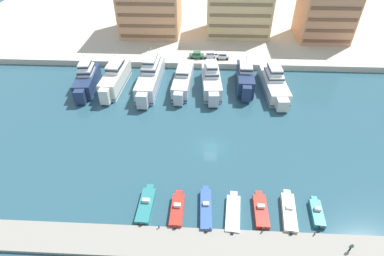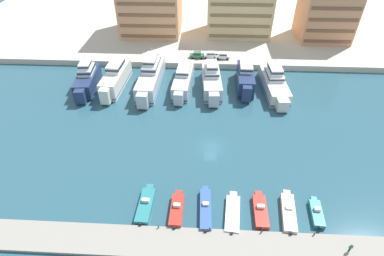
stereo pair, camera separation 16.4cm
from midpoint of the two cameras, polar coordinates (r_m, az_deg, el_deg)
name	(u,v)px [view 1 (the left image)]	position (r m, az deg, el deg)	size (l,w,h in m)	color
ground_plane	(211,147)	(58.84, 3.53, -3.65)	(400.00, 400.00, 0.00)	#285160
quay_promenade	(211,23)	(117.68, 3.58, 19.39)	(180.00, 70.00, 1.64)	beige
pier_dock	(211,245)	(45.43, 3.52, -21.31)	(120.00, 4.83, 0.51)	gray
yacht_navy_far_left	(87,80)	(79.85, -19.46, 8.68)	(5.30, 15.67, 8.37)	navy
yacht_ivory_left	(115,78)	(78.43, -14.46, 9.22)	(4.81, 17.64, 7.85)	silver
yacht_silver_mid_left	(151,75)	(77.57, -7.93, 9.88)	(5.06, 22.58, 8.88)	silver
yacht_silver_center_left	(183,79)	(76.59, -1.77, 9.29)	(4.83, 18.91, 6.61)	silver
yacht_silver_center	(211,80)	(75.40, 3.64, 9.05)	(5.29, 17.29, 8.27)	silver
yacht_navy_center_right	(245,78)	(77.09, 10.00, 9.30)	(4.35, 15.34, 7.60)	navy
yacht_ivory_mid_right	(274,83)	(77.41, 15.27, 8.33)	(5.67, 19.20, 7.74)	silver
motorboat_teal_far_left	(146,205)	(49.36, -8.83, -14.25)	(2.33, 7.77, 1.55)	teal
motorboat_red_left	(177,210)	(48.28, -2.92, -15.26)	(2.00, 6.94, 1.62)	red
motorboat_blue_mid_left	(206,208)	(48.49, 2.56, -15.06)	(1.91, 8.54, 1.37)	#33569E
motorboat_white_center_left	(233,213)	(48.50, 7.70, -15.72)	(2.73, 7.89, 0.83)	white
motorboat_red_center	(261,210)	(49.38, 12.84, -15.04)	(2.14, 7.14, 1.46)	red
motorboat_cream_center_right	(289,212)	(50.28, 17.85, -14.96)	(2.70, 8.10, 1.37)	beige
motorboat_teal_mid_right	(317,213)	(51.73, 22.59, -14.64)	(2.07, 5.88, 1.40)	teal
car_green_far_left	(197,55)	(87.72, 0.82, 13.77)	(4.11, 1.94, 1.80)	#2D6642
car_white_left	(210,55)	(87.99, 3.44, 13.79)	(4.15, 2.02, 1.80)	white
car_white_mid_left	(222,56)	(87.67, 5.73, 13.57)	(4.13, 1.99, 1.80)	white
apartment_block_far_left	(150,0)	(105.30, -8.01, 22.95)	(19.17, 18.37, 21.84)	tan
apartment_block_left	(239,8)	(104.27, 8.82, 21.71)	(20.50, 14.25, 18.29)	#E0BC84
apartment_block_mid_left	(327,6)	(107.16, 24.33, 20.44)	(15.65, 14.46, 21.77)	tan
pedestrian_near_edge	(351,247)	(48.89, 28.00, -19.34)	(0.62, 0.26, 1.60)	#282D3D
bollard_west	(159,227)	(46.45, -6.42, -18.16)	(0.20, 0.20, 0.61)	#2D2D33
bollard_west_mid	(210,229)	(46.06, 3.38, -18.62)	(0.20, 0.20, 0.61)	#2D2D33
bollard_east_mid	(262,231)	(46.89, 13.12, -18.58)	(0.20, 0.20, 0.61)	#2D2D33
bollard_east	(315,233)	(48.88, 22.27, -18.08)	(0.20, 0.20, 0.61)	#2D2D33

